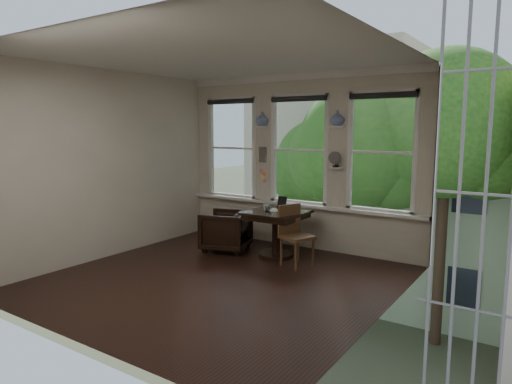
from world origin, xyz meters
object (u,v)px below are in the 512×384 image
Objects in this scene: side_chair_right at (297,236)px; mug at (266,207)px; laptop at (284,213)px; table at (276,234)px; armchair_left at (226,231)px.

mug is (-0.71, 0.25, 0.34)m from side_chair_right.
side_chair_right is 2.85× the size of laptop.
table is 0.92m from armchair_left.
armchair_left is 0.82× the size of side_chair_right.
side_chair_right is 9.06× the size of mug.
armchair_left is at bearing -169.44° from mug.
side_chair_right reaches higher than armchair_left.
armchair_left is at bearing -169.97° from table.
mug reaches higher than laptop.
side_chair_right is 0.48m from laptop.
armchair_left is (-0.91, -0.16, -0.03)m from table.
mug is (0.73, 0.14, 0.45)m from armchair_left.
armchair_left is 0.87m from mug.
laptop is at bearing 75.63° from armchair_left.
mug reaches higher than table.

